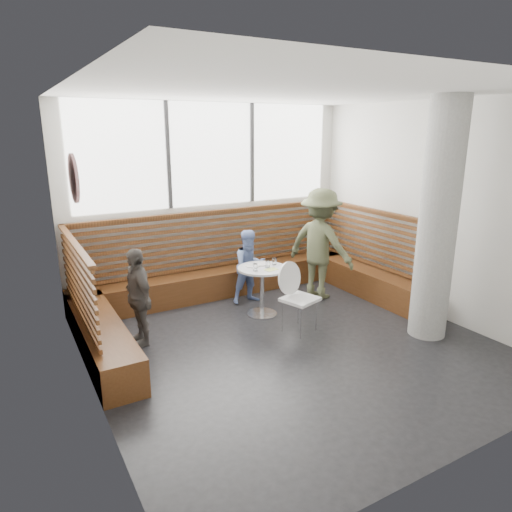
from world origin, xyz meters
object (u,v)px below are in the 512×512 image
cafe_table (262,281)px  adult_man (320,244)px  concrete_column (438,222)px  child_back (250,267)px  cafe_chair (297,291)px  child_left (138,297)px

cafe_table → adult_man: adult_man is taller
concrete_column → child_back: bearing=124.4°
cafe_chair → adult_man: 1.45m
child_left → cafe_chair: bearing=67.7°
concrete_column → cafe_table: size_ratio=4.19×
cafe_table → cafe_chair: bearing=-77.4°
cafe_chair → adult_man: size_ratio=0.53×
cafe_table → child_back: (0.10, 0.56, 0.06)m
cafe_chair → child_left: child_left is taller
concrete_column → child_back: (-1.57, 2.29, -0.99)m
adult_man → cafe_table: bearing=78.4°
cafe_chair → child_back: size_ratio=0.81×
cafe_table → adult_man: (1.24, 0.20, 0.38)m
cafe_table → child_left: 1.91m
cafe_table → child_back: child_back is taller
adult_man → child_back: (-1.14, 0.36, -0.32)m
cafe_table → child_left: size_ratio=0.58×
child_back → cafe_chair: bearing=-85.7°
concrete_column → cafe_chair: (-1.51, 1.02, -1.02)m
cafe_table → child_left: bearing=-178.8°
concrete_column → cafe_chair: size_ratio=3.24×
concrete_column → child_left: concrete_column is taller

